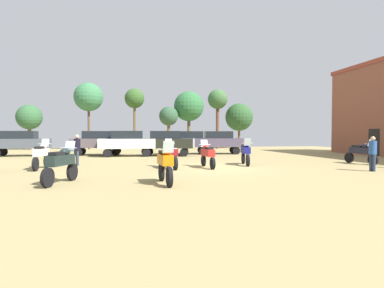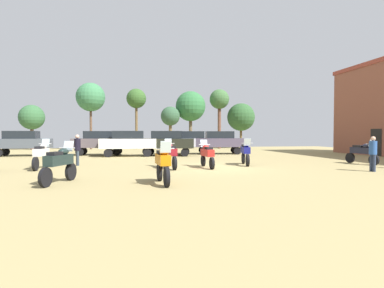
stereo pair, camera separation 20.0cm
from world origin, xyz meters
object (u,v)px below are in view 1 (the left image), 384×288
car_1 (188,141)px  car_3 (127,142)px  tree_7 (218,101)px  tree_1 (29,117)px  motorcycle_3 (61,163)px  car_2 (20,141)px  car_5 (98,141)px  tree_4 (89,97)px  person_2 (77,148)px  motorcycle_5 (41,154)px  tree_2 (189,107)px  motorcycle_4 (165,163)px  car_6 (166,141)px  motorcycle_8 (246,152)px  motorcycle_11 (171,154)px  motorcycle_9 (208,154)px  tree_3 (239,117)px  motorcycle_1 (361,152)px  tree_6 (134,99)px  person_1 (373,151)px  car_4 (218,141)px  tree_5 (169,117)px

car_1 → car_3: 5.57m
tree_7 → tree_1: bearing=178.1°
motorcycle_3 → car_2: 16.61m
car_5 → tree_4: size_ratio=0.57×
person_2 → motorcycle_5: bearing=-62.4°
tree_2 → tree_4: 11.68m
car_1 → motorcycle_4: bearing=168.9°
car_3 → tree_7: tree_7 is taller
motorcycle_4 → car_1: size_ratio=0.49×
car_5 → car_6: bearing=-106.9°
car_1 → tree_2: (1.85, 10.24, 3.91)m
car_2 → tree_1: size_ratio=0.87×
motorcycle_8 → car_5: (-9.08, 10.23, 0.43)m
motorcycle_3 → car_6: bearing=87.0°
motorcycle_3 → motorcycle_5: motorcycle_5 is taller
motorcycle_8 → motorcycle_11: size_ratio=0.94×
motorcycle_9 → car_6: 9.36m
car_2 → car_5: bearing=-91.1°
tree_1 → tree_3: (24.45, -0.17, 0.26)m
motorcycle_1 → tree_6: bearing=-69.5°
tree_7 → tree_3: bearing=10.1°
tree_7 → car_3: bearing=-131.6°
motorcycle_5 → tree_7: 25.59m
tree_3 → car_5: bearing=-146.5°
motorcycle_5 → car_1: 13.89m
car_3 → person_1: (11.49, -12.27, -0.22)m
car_1 → tree_7: 12.28m
motorcycle_8 → car_4: bearing=-86.1°
person_2 → tree_2: tree_2 is taller
car_5 → tree_1: tree_1 is taller
motorcycle_3 → car_3: (2.00, 13.49, 0.44)m
tree_1 → person_2: bearing=-66.9°
person_1 → tree_7: (-0.88, 24.21, 4.87)m
motorcycle_11 → tree_5: (2.14, 20.38, 3.03)m
car_3 → motorcycle_4: bearing=-174.7°
tree_1 → tree_6: 11.77m
car_3 → car_6: (3.08, 0.01, 0.00)m
motorcycle_5 → tree_5: tree_5 is taller
tree_5 → tree_7: 6.45m
motorcycle_8 → person_2: (-9.26, 1.35, 0.27)m
car_4 → car_5: 10.24m
tree_2 → tree_5: (-2.55, -1.00, -1.30)m
tree_3 → tree_6: (-12.89, -0.03, 1.96)m
motorcycle_11 → motorcycle_8: bearing=5.9°
motorcycle_1 → tree_1: bearing=-52.0°
motorcycle_5 → car_3: size_ratio=0.53×
motorcycle_5 → motorcycle_8: size_ratio=1.06×
tree_3 → car_3: bearing=-137.4°
motorcycle_5 → car_5: (1.63, 10.38, 0.43)m
car_6 → tree_7: bearing=-21.2°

